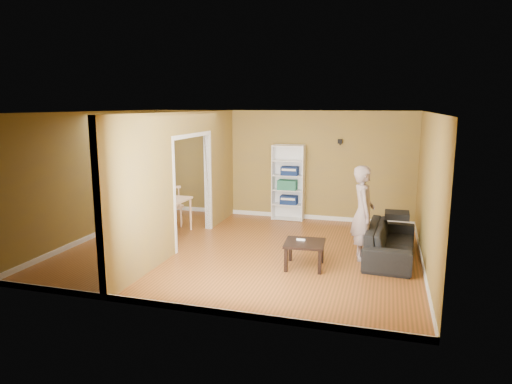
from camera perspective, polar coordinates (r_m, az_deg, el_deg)
room_shell at (r=8.49m, az=-1.67°, el=1.15°), size 6.50×6.50×6.50m
partition at (r=8.93m, az=-9.03°, el=1.50°), size 0.22×5.50×2.60m
wall_speaker at (r=10.75m, az=10.46°, el=6.24°), size 0.10×0.10×0.10m
sofa at (r=8.61m, az=16.49°, el=-5.36°), size 2.12×1.01×0.79m
person at (r=8.28m, az=13.28°, el=-1.56°), size 0.81×0.69×1.98m
bookshelf at (r=10.96m, az=4.10°, el=1.21°), size 0.76×0.33×1.80m
paper_box_navy_a at (r=10.99m, az=4.14°, el=-0.97°), size 0.40×0.26×0.21m
paper_box_teal at (r=10.93m, az=3.95°, el=0.91°), size 0.45×0.29×0.23m
paper_box_navy_b at (r=10.86m, az=4.25°, el=2.66°), size 0.40×0.26×0.20m
coffee_table at (r=7.82m, az=6.10°, el=-6.73°), size 0.67×0.67×0.44m
game_controller at (r=7.88m, az=5.64°, el=-5.95°), size 0.15×0.04×0.03m
dining_table at (r=10.05m, az=-11.93°, el=-1.20°), size 1.20×0.80×0.75m
chair_left at (r=10.50m, az=-15.34°, el=-2.10°), size 0.46×0.46×0.90m
chair_near at (r=9.55m, az=-12.94°, el=-2.88°), size 0.56×0.56×1.02m
chair_far at (r=10.55m, az=-10.20°, el=-1.63°), size 0.58×0.58×0.96m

